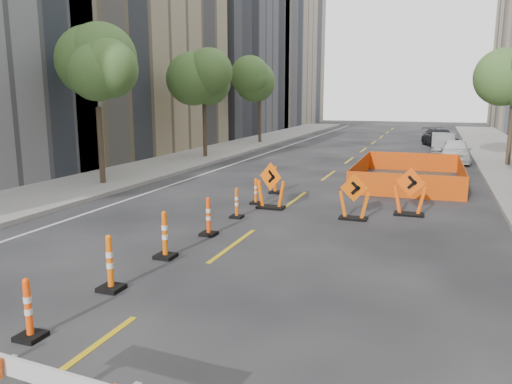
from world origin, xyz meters
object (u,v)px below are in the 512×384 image
at_px(chevron_sign_right, 410,192).
at_px(parked_car_far, 440,138).
at_px(channelizer_2, 28,309).
at_px(parked_car_near, 455,151).
at_px(parked_car_mid, 443,143).
at_px(channelizer_3, 110,263).
at_px(channelizer_8, 275,180).
at_px(channelizer_6, 237,203).
at_px(chevron_sign_left, 271,186).
at_px(chevron_sign_center, 354,197).
at_px(channelizer_7, 256,191).
at_px(channelizer_5, 208,216).
at_px(channelizer_4, 165,235).

relative_size(chevron_sign_right, parked_car_far, 0.34).
distance_m(channelizer_2, chevron_sign_right, 11.78).
relative_size(parked_car_near, parked_car_mid, 0.97).
xyz_separation_m(channelizer_3, chevron_sign_right, (5.16, 8.48, 0.20)).
bearing_deg(channelizer_8, channelizer_2, -90.13).
height_order(channelizer_6, parked_car_mid, parked_car_mid).
bearing_deg(parked_car_far, parked_car_near, -100.37).
distance_m(chevron_sign_left, chevron_sign_right, 4.49).
xyz_separation_m(chevron_sign_center, parked_car_mid, (2.74, 19.81, -0.04)).
relative_size(channelizer_7, chevron_sign_right, 0.60).
bearing_deg(channelizer_2, chevron_sign_right, 64.07).
bearing_deg(channelizer_6, channelizer_5, -89.37).
distance_m(channelizer_4, channelizer_8, 8.42).
height_order(channelizer_3, chevron_sign_center, chevron_sign_center).
distance_m(channelizer_5, parked_car_near, 19.56).
xyz_separation_m(channelizer_2, chevron_sign_right, (5.15, 10.59, 0.27)).
bearing_deg(parked_car_far, parked_car_mid, -102.99).
height_order(channelizer_4, chevron_sign_right, chevron_sign_right).
xyz_separation_m(channelizer_2, channelizer_8, (0.03, 12.63, 0.04)).
bearing_deg(chevron_sign_center, parked_car_far, 64.57).
bearing_deg(channelizer_3, channelizer_5, 88.17).
xyz_separation_m(channelizer_5, channelizer_8, (-0.10, 6.32, 0.01)).
relative_size(channelizer_6, chevron_sign_left, 0.61).
relative_size(channelizer_4, parked_car_mid, 0.28).
height_order(channelizer_8, chevron_sign_center, chevron_sign_center).
bearing_deg(channelizer_2, parked_car_far, 79.89).
distance_m(channelizer_4, chevron_sign_center, 6.35).
distance_m(chevron_sign_left, parked_car_mid, 20.03).
xyz_separation_m(chevron_sign_right, parked_car_near, (1.77, 14.07, -0.09)).
relative_size(channelizer_2, channelizer_7, 1.09).
relative_size(parked_car_near, parked_car_far, 0.86).
xyz_separation_m(channelizer_4, channelizer_5, (0.14, 2.11, -0.03)).
xyz_separation_m(channelizer_5, channelizer_7, (-0.14, 4.21, -0.07)).
xyz_separation_m(channelizer_6, channelizer_8, (-0.07, 4.21, 0.06)).
xyz_separation_m(channelizer_2, channelizer_6, (0.10, 8.42, -0.02)).
relative_size(chevron_sign_center, parked_car_mid, 0.35).
bearing_deg(channelizer_6, channelizer_4, -91.53).
relative_size(channelizer_8, parked_car_near, 0.27).
distance_m(channelizer_4, chevron_sign_right, 8.21).
height_order(channelizer_2, chevron_sign_left, chevron_sign_left).
bearing_deg(channelizer_5, chevron_sign_left, 81.33).
bearing_deg(channelizer_5, chevron_sign_center, 42.46).
distance_m(channelizer_4, parked_car_mid, 25.84).
bearing_deg(parked_car_mid, channelizer_6, -107.36).
height_order(chevron_sign_center, chevron_sign_right, chevron_sign_right).
bearing_deg(channelizer_8, channelizer_7, -91.35).
relative_size(channelizer_6, channelizer_7, 1.04).
xyz_separation_m(channelizer_3, parked_car_mid, (6.31, 27.17, 0.11)).
relative_size(channelizer_4, channelizer_7, 1.23).
height_order(chevron_sign_center, parked_car_far, chevron_sign_center).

